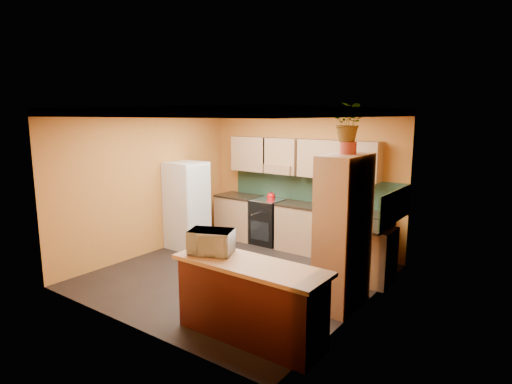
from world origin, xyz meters
TOP-DOWN VIEW (x-y plane):
  - room_shell at (0.02, 0.28)m, footprint 4.24×4.24m
  - base_cabinets_back at (0.02, 1.80)m, footprint 3.65×0.60m
  - countertop_back at (0.02, 1.80)m, footprint 3.65×0.62m
  - stove at (-0.60, 1.80)m, footprint 0.58×0.58m
  - kettle at (-0.50, 1.75)m, footprint 0.21×0.21m
  - sink at (0.80, 1.80)m, footprint 0.48×0.40m
  - base_cabinets_right at (1.80, 1.04)m, footprint 0.60×0.80m
  - countertop_right at (1.80, 1.04)m, footprint 0.62×0.80m
  - fridge at (-1.75, 0.65)m, footprint 0.68×0.66m
  - pantry at (1.85, 0.00)m, footprint 0.48×0.90m
  - fern_pot at (1.85, 0.05)m, footprint 0.22×0.22m
  - fern at (1.85, 0.05)m, footprint 0.47×0.42m
  - breakfast_bar at (1.36, -1.44)m, footprint 1.80×0.55m
  - bar_top at (1.36, -1.44)m, footprint 1.90×0.65m
  - microwave at (0.76, -1.44)m, footprint 0.63×0.54m

SIDE VIEW (x-z plane):
  - base_cabinets_back at x=0.02m, z-range 0.00..0.88m
  - base_cabinets_right at x=1.80m, z-range 0.00..0.88m
  - breakfast_bar at x=1.36m, z-range 0.00..0.88m
  - stove at x=-0.60m, z-range 0.00..0.91m
  - fridge at x=-1.75m, z-range 0.00..1.70m
  - countertop_back at x=0.02m, z-range 0.88..0.92m
  - countertop_right at x=1.80m, z-range 0.88..0.92m
  - bar_top at x=1.36m, z-range 0.88..0.93m
  - sink at x=0.80m, z-range 0.92..0.95m
  - kettle at x=-0.50m, z-range 0.91..1.09m
  - pantry at x=1.85m, z-range 0.00..2.10m
  - microwave at x=0.76m, z-range 0.93..1.22m
  - room_shell at x=0.02m, z-range 0.73..3.45m
  - fern_pot at x=1.85m, z-range 2.10..2.26m
  - fern at x=1.85m, z-range 2.26..2.76m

